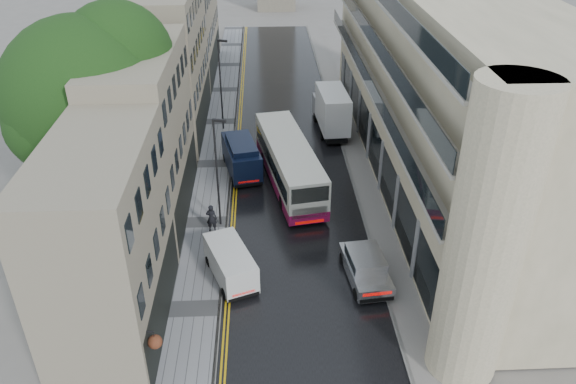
{
  "coord_description": "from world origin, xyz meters",
  "views": [
    {
      "loc": [
        -1.97,
        -11.82,
        20.63
      ],
      "look_at": [
        -0.57,
        18.0,
        2.98
      ],
      "focal_mm": 35.0,
      "sensor_mm": 36.0,
      "label": 1
    }
  ],
  "objects_px": {
    "tree_near": "(90,123)",
    "white_van": "(224,284)",
    "cream_bus": "(282,188)",
    "tree_far": "(136,67)",
    "lamp_post_near": "(217,174)",
    "navy_van": "(233,168)",
    "pedestrian": "(211,218)",
    "white_lorry": "(323,118)",
    "silver_hatchback": "(357,287)",
    "lamp_post_far": "(221,86)"
  },
  "relations": [
    {
      "from": "white_van",
      "to": "white_lorry",
      "type": "bearing_deg",
      "value": 49.17
    },
    {
      "from": "white_van",
      "to": "pedestrian",
      "type": "height_order",
      "value": "pedestrian"
    },
    {
      "from": "silver_hatchback",
      "to": "lamp_post_far",
      "type": "xyz_separation_m",
      "value": [
        -8.42,
        22.84,
        3.19
      ]
    },
    {
      "from": "white_lorry",
      "to": "silver_hatchback",
      "type": "xyz_separation_m",
      "value": [
        -0.13,
        -20.35,
        -1.09
      ]
    },
    {
      "from": "silver_hatchback",
      "to": "tree_far",
      "type": "bearing_deg",
      "value": 118.6
    },
    {
      "from": "tree_far",
      "to": "lamp_post_far",
      "type": "relative_size",
      "value": 1.58
    },
    {
      "from": "white_lorry",
      "to": "navy_van",
      "type": "distance_m",
      "value": 10.49
    },
    {
      "from": "tree_near",
      "to": "white_van",
      "type": "relative_size",
      "value": 3.16
    },
    {
      "from": "white_lorry",
      "to": "silver_hatchback",
      "type": "distance_m",
      "value": 20.38
    },
    {
      "from": "tree_far",
      "to": "white_van",
      "type": "height_order",
      "value": "tree_far"
    },
    {
      "from": "tree_far",
      "to": "navy_van",
      "type": "relative_size",
      "value": 2.29
    },
    {
      "from": "tree_far",
      "to": "navy_van",
      "type": "bearing_deg",
      "value": -48.12
    },
    {
      "from": "tree_near",
      "to": "white_van",
      "type": "height_order",
      "value": "tree_near"
    },
    {
      "from": "silver_hatchback",
      "to": "lamp_post_near",
      "type": "bearing_deg",
      "value": 129.64
    },
    {
      "from": "tree_far",
      "to": "pedestrian",
      "type": "distance_m",
      "value": 17.1
    },
    {
      "from": "white_lorry",
      "to": "silver_hatchback",
      "type": "bearing_deg",
      "value": -93.77
    },
    {
      "from": "lamp_post_near",
      "to": "white_van",
      "type": "bearing_deg",
      "value": -69.92
    },
    {
      "from": "white_lorry",
      "to": "cream_bus",
      "type": "bearing_deg",
      "value": -112.61
    },
    {
      "from": "tree_near",
      "to": "white_lorry",
      "type": "height_order",
      "value": "tree_near"
    },
    {
      "from": "tree_near",
      "to": "lamp_post_near",
      "type": "xyz_separation_m",
      "value": [
        7.56,
        -1.07,
        -3.12
      ]
    },
    {
      "from": "silver_hatchback",
      "to": "white_van",
      "type": "xyz_separation_m",
      "value": [
        -7.16,
        0.4,
        0.13
      ]
    },
    {
      "from": "white_lorry",
      "to": "lamp_post_near",
      "type": "height_order",
      "value": "lamp_post_near"
    },
    {
      "from": "white_van",
      "to": "pedestrian",
      "type": "distance_m",
      "value": 6.51
    },
    {
      "from": "cream_bus",
      "to": "navy_van",
      "type": "relative_size",
      "value": 2.21
    },
    {
      "from": "white_lorry",
      "to": "lamp_post_far",
      "type": "distance_m",
      "value": 9.15
    },
    {
      "from": "lamp_post_near",
      "to": "tree_far",
      "type": "bearing_deg",
      "value": 132.22
    },
    {
      "from": "pedestrian",
      "to": "lamp_post_far",
      "type": "bearing_deg",
      "value": -81.78
    },
    {
      "from": "tree_far",
      "to": "white_lorry",
      "type": "xyz_separation_m",
      "value": [
        15.19,
        -1.29,
        -4.26
      ]
    },
    {
      "from": "navy_van",
      "to": "pedestrian",
      "type": "relative_size",
      "value": 2.84
    },
    {
      "from": "tree_near",
      "to": "pedestrian",
      "type": "xyz_separation_m",
      "value": [
        7.07,
        -1.83,
        -5.87
      ]
    },
    {
      "from": "white_lorry",
      "to": "pedestrian",
      "type": "xyz_separation_m",
      "value": [
        -8.42,
        -13.54,
        -0.9
      ]
    },
    {
      "from": "cream_bus",
      "to": "tree_far",
      "type": "bearing_deg",
      "value": 122.73
    },
    {
      "from": "tree_far",
      "to": "navy_van",
      "type": "distance_m",
      "value": 12.78
    },
    {
      "from": "tree_far",
      "to": "cream_bus",
      "type": "bearing_deg",
      "value": -47.26
    },
    {
      "from": "silver_hatchback",
      "to": "navy_van",
      "type": "relative_size",
      "value": 0.84
    },
    {
      "from": "cream_bus",
      "to": "white_van",
      "type": "distance_m",
      "value": 9.61
    },
    {
      "from": "lamp_post_near",
      "to": "pedestrian",
      "type": "bearing_deg",
      "value": -107.68
    },
    {
      "from": "lamp_post_far",
      "to": "pedestrian",
      "type": "bearing_deg",
      "value": -67.31
    },
    {
      "from": "pedestrian",
      "to": "silver_hatchback",
      "type": "bearing_deg",
      "value": 148.33
    },
    {
      "from": "tree_near",
      "to": "navy_van",
      "type": "xyz_separation_m",
      "value": [
        8.2,
        4.19,
        -5.54
      ]
    },
    {
      "from": "cream_bus",
      "to": "lamp_post_near",
      "type": "relative_size",
      "value": 1.62
    },
    {
      "from": "navy_van",
      "to": "lamp_post_far",
      "type": "distance_m",
      "value": 10.44
    },
    {
      "from": "white_lorry",
      "to": "lamp_post_near",
      "type": "xyz_separation_m",
      "value": [
        -7.93,
        -12.78,
        1.85
      ]
    },
    {
      "from": "white_van",
      "to": "lamp_post_near",
      "type": "xyz_separation_m",
      "value": [
        -0.64,
        7.16,
        2.81
      ]
    },
    {
      "from": "cream_bus",
      "to": "silver_hatchback",
      "type": "xyz_separation_m",
      "value": [
        3.7,
        -9.35,
        -0.78
      ]
    },
    {
      "from": "navy_van",
      "to": "white_lorry",
      "type": "bearing_deg",
      "value": 33.9
    },
    {
      "from": "cream_bus",
      "to": "navy_van",
      "type": "xyz_separation_m",
      "value": [
        -3.45,
        3.48,
        -0.25
      ]
    },
    {
      "from": "tree_far",
      "to": "lamp_post_far",
      "type": "height_order",
      "value": "tree_far"
    },
    {
      "from": "tree_near",
      "to": "silver_hatchback",
      "type": "relative_size",
      "value": 3.03
    },
    {
      "from": "pedestrian",
      "to": "lamp_post_near",
      "type": "distance_m",
      "value": 2.89
    }
  ]
}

